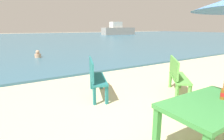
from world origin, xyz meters
TOP-DOWN VIEW (x-y plane):
  - sea_water at (0.00, 30.00)m, footprint 120.00×50.00m
  - picnic_table_green at (-0.45, 0.15)m, footprint 1.40×0.80m
  - beer_bottle_amber at (-0.23, 0.14)m, footprint 0.07×0.07m
  - bench_teal_center at (-0.77, 2.92)m, footprint 0.79×1.25m
  - bench_green_left at (1.08, 1.92)m, footprint 1.07×1.13m
  - swimmer_person at (-0.94, 9.64)m, footprint 0.34×0.34m
  - boat_cargo_ship at (20.49, 33.50)m, footprint 7.72×2.11m

SIDE VIEW (x-z plane):
  - sea_water at x=0.00m, z-range 0.00..0.08m
  - swimmer_person at x=-0.94m, z-range 0.03..0.44m
  - bench_teal_center at x=-0.77m, z-range 0.07..1.02m
  - bench_green_left at x=1.08m, z-range 0.07..1.02m
  - picnic_table_green at x=-0.45m, z-range 0.27..1.03m
  - beer_bottle_amber at x=-0.23m, z-range 0.72..0.99m
  - boat_cargo_ship at x=20.49m, z-range -0.31..2.49m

